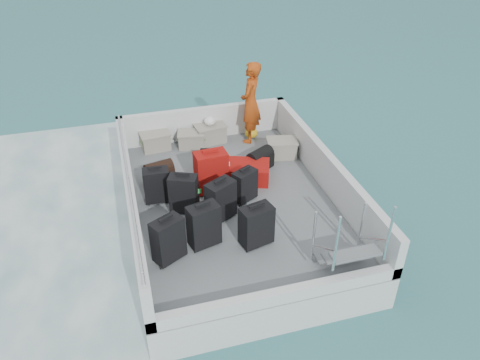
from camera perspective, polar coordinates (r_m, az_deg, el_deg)
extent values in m
plane|color=#19585A|center=(8.64, -0.81, -5.75)|extent=(160.00, 160.00, 0.00)
cube|color=silver|center=(8.46, -0.83, -4.17)|extent=(3.60, 5.00, 0.60)
cube|color=slate|center=(8.27, -0.85, -2.47)|extent=(3.30, 4.70, 0.02)
cube|color=silver|center=(7.88, -13.11, -2.29)|extent=(0.14, 5.00, 0.70)
cube|color=silver|center=(8.60, 10.33, 1.36)|extent=(0.14, 5.00, 0.70)
cube|color=silver|center=(10.12, -4.48, 6.99)|extent=(3.60, 0.14, 0.70)
cube|color=silver|center=(6.46, 4.93, -13.89)|extent=(3.60, 0.14, 0.20)
cylinder|color=silver|center=(7.66, -13.48, 0.14)|extent=(0.04, 4.80, 0.04)
cube|color=black|center=(6.94, -8.74, -7.27)|extent=(0.53, 0.45, 0.72)
cube|color=black|center=(7.86, -6.86, -1.72)|extent=(0.53, 0.43, 0.69)
cube|color=black|center=(8.19, -10.09, -0.68)|extent=(0.46, 0.30, 0.64)
cube|color=black|center=(7.13, -4.42, -5.60)|extent=(0.53, 0.39, 0.72)
cube|color=black|center=(7.65, -2.36, -2.53)|extent=(0.55, 0.48, 0.70)
cube|color=#950F0B|center=(8.32, -3.53, 0.98)|extent=(0.59, 0.38, 0.77)
cube|color=black|center=(7.15, 2.01, -5.63)|extent=(0.55, 0.40, 0.68)
cube|color=black|center=(8.10, 0.59, -0.71)|extent=(0.48, 0.41, 0.59)
cube|color=#950F0B|center=(8.71, 0.76, 1.00)|extent=(0.99, 0.82, 0.34)
cube|color=gray|center=(9.87, -10.26, 4.62)|extent=(0.60, 0.45, 0.34)
cube|color=gray|center=(9.85, -5.93, 4.84)|extent=(0.58, 0.46, 0.31)
cube|color=gray|center=(10.01, -3.65, 5.64)|extent=(0.65, 0.49, 0.37)
cube|color=gray|center=(9.49, 5.11, 3.81)|extent=(0.63, 0.49, 0.34)
ellipsoid|color=gold|center=(10.19, 1.39, 5.76)|extent=(0.28, 0.26, 0.22)
ellipsoid|color=white|center=(9.89, -3.70, 7.03)|extent=(0.24, 0.24, 0.18)
imported|color=#EC5716|center=(9.77, 1.30, 9.40)|extent=(0.70, 0.76, 1.73)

